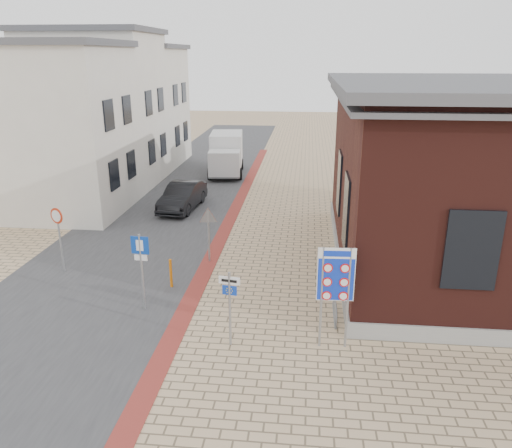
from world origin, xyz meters
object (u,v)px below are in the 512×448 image
at_px(box_truck, 226,154).
at_px(parking_sign, 141,259).
at_px(essen_sign, 230,298).
at_px(border_sign, 336,277).
at_px(sedan, 183,196).
at_px(bollard, 171,273).

bearing_deg(box_truck, parking_sign, -94.55).
bearing_deg(essen_sign, parking_sign, 159.53).
bearing_deg(border_sign, sedan, 117.87).
bearing_deg(box_truck, border_sign, -78.89).
bearing_deg(bollard, sedan, 101.35).
bearing_deg(parking_sign, sedan, 102.07).
bearing_deg(sedan, box_truck, 88.45).
distance_m(border_sign, bollard, 6.42).
distance_m(sedan, box_truck, 8.28).
distance_m(border_sign, parking_sign, 6.00).
bearing_deg(sedan, border_sign, -54.30).
height_order(sedan, essen_sign, essen_sign).
bearing_deg(sedan, bollard, -73.43).
relative_size(essen_sign, parking_sign, 0.86).
bearing_deg(essen_sign, sedan, 118.60).
distance_m(essen_sign, parking_sign, 3.46).
height_order(box_truck, parking_sign, box_truck).
height_order(sedan, box_truck, box_truck).
xyz_separation_m(box_truck, border_sign, (6.23, -20.42, 0.73)).
relative_size(essen_sign, bollard, 2.10).
xyz_separation_m(sedan, bollard, (1.82, -9.09, -0.17)).
xyz_separation_m(essen_sign, parking_sign, (-2.99, 1.70, 0.30)).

